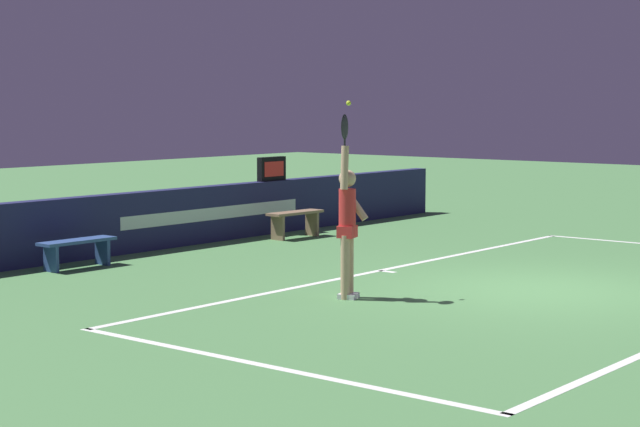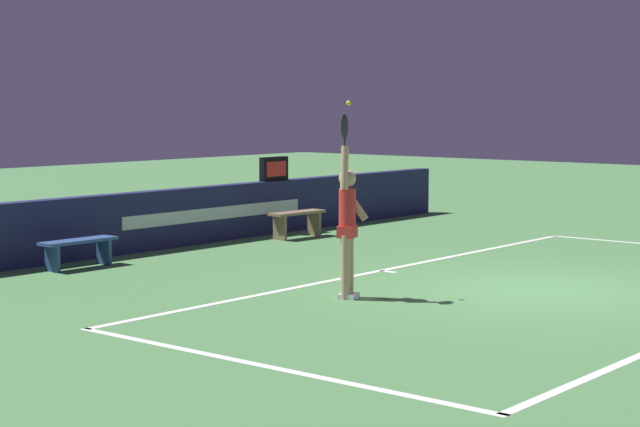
# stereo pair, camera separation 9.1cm
# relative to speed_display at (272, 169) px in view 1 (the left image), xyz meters

# --- Properties ---
(ground_plane) EXTENTS (60.00, 60.00, 0.00)m
(ground_plane) POSITION_rel_speed_display_xyz_m (-2.66, -7.43, -1.30)
(ground_plane) COLOR #4C844A
(court_lines) EXTENTS (11.70, 5.67, 0.00)m
(court_lines) POSITION_rel_speed_display_xyz_m (-2.66, -7.39, -1.30)
(court_lines) COLOR white
(court_lines) RESTS_ON ground
(back_wall) EXTENTS (16.03, 0.29, 1.06)m
(back_wall) POSITION_rel_speed_display_xyz_m (-2.66, 0.00, -0.77)
(back_wall) COLOR #20224E
(back_wall) RESTS_ON ground
(speed_display) EXTENTS (0.73, 0.14, 0.48)m
(speed_display) POSITION_rel_speed_display_xyz_m (0.00, 0.00, 0.00)
(speed_display) COLOR black
(speed_display) RESTS_ON back_wall
(tennis_player) EXTENTS (0.50, 0.40, 2.50)m
(tennis_player) POSITION_rel_speed_display_xyz_m (-4.92, -5.74, -0.26)
(tennis_player) COLOR tan
(tennis_player) RESTS_ON ground
(tennis_ball) EXTENTS (0.07, 0.07, 0.07)m
(tennis_ball) POSITION_rel_speed_display_xyz_m (-4.80, -5.67, 1.33)
(tennis_ball) COLOR #CEE32C
(courtside_bench_near) EXTENTS (1.29, 0.43, 0.52)m
(courtside_bench_near) POSITION_rel_speed_display_xyz_m (-0.33, -0.91, -0.92)
(courtside_bench_near) COLOR #87694F
(courtside_bench_near) RESTS_ON ground
(courtside_bench_far) EXTENTS (1.34, 0.37, 0.46)m
(courtside_bench_far) POSITION_rel_speed_display_xyz_m (-5.51, -0.76, -0.95)
(courtside_bench_far) COLOR #304D89
(courtside_bench_far) RESTS_ON ground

